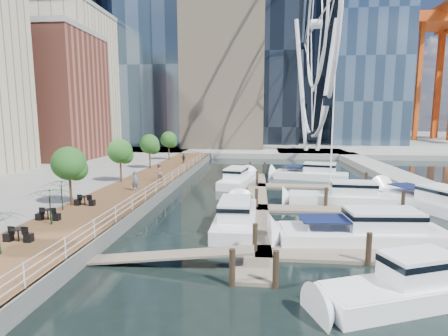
% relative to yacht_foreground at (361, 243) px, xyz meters
% --- Properties ---
extents(ground, '(520.00, 520.00, 0.00)m').
position_rel_yacht_foreground_xyz_m(ground, '(-9.62, -0.45, 0.00)').
color(ground, black).
rests_on(ground, ground).
extents(boardwalk, '(6.00, 60.00, 1.00)m').
position_rel_yacht_foreground_xyz_m(boardwalk, '(-18.62, 14.55, 0.50)').
color(boardwalk, brown).
rests_on(boardwalk, ground).
extents(seawall, '(0.25, 60.00, 1.00)m').
position_rel_yacht_foreground_xyz_m(seawall, '(-15.62, 14.55, 0.50)').
color(seawall, '#595954').
rests_on(seawall, ground).
extents(land_far, '(200.00, 114.00, 1.00)m').
position_rel_yacht_foreground_xyz_m(land_far, '(-9.62, 101.55, 0.50)').
color(land_far, gray).
rests_on(land_far, ground).
extents(breakwater, '(4.00, 60.00, 1.00)m').
position_rel_yacht_foreground_xyz_m(breakwater, '(10.38, 19.55, 0.50)').
color(breakwater, gray).
rests_on(breakwater, ground).
extents(pier, '(14.00, 12.00, 1.00)m').
position_rel_yacht_foreground_xyz_m(pier, '(4.38, 51.55, 0.50)').
color(pier, gray).
rests_on(pier, ground).
extents(railing, '(0.10, 60.00, 1.05)m').
position_rel_yacht_foreground_xyz_m(railing, '(-15.72, 14.55, 1.52)').
color(railing, white).
rests_on(railing, boardwalk).
extents(floating_docks, '(16.00, 34.00, 2.60)m').
position_rel_yacht_foreground_xyz_m(floating_docks, '(-1.66, 9.53, 0.49)').
color(floating_docks, '#6D6051').
rests_on(floating_docks, ground).
extents(midrise_condos, '(19.00, 67.00, 28.00)m').
position_rel_yacht_foreground_xyz_m(midrise_condos, '(-43.19, 26.37, 13.42)').
color(midrise_condos, '#BCAD8E').
rests_on(midrise_condos, ground).
extents(ferris_wheel, '(5.80, 45.60, 47.80)m').
position_rel_yacht_foreground_xyz_m(ferris_wheel, '(4.38, 51.55, 25.92)').
color(ferris_wheel, white).
rests_on(ferris_wheel, ground).
extents(street_trees, '(2.60, 42.60, 4.60)m').
position_rel_yacht_foreground_xyz_m(street_trees, '(-21.02, 13.55, 4.29)').
color(street_trees, '#3F2B1C').
rests_on(street_trees, ground).
extents(cafe_tables, '(2.50, 13.70, 0.74)m').
position_rel_yacht_foreground_xyz_m(cafe_tables, '(-20.02, -2.45, 1.37)').
color(cafe_tables, black).
rests_on(cafe_tables, ground).
extents(yacht_foreground, '(11.59, 3.90, 2.15)m').
position_rel_yacht_foreground_xyz_m(yacht_foreground, '(0.00, 0.00, 0.00)').
color(yacht_foreground, white).
rests_on(yacht_foreground, ground).
extents(pedestrian_near, '(0.78, 0.64, 1.83)m').
position_rel_yacht_foreground_xyz_m(pedestrian_near, '(-17.95, 9.35, 1.92)').
color(pedestrian_near, '#515B6C').
rests_on(pedestrian_near, boardwalk).
extents(pedestrian_mid, '(1.16, 1.21, 1.96)m').
position_rel_yacht_foreground_xyz_m(pedestrian_mid, '(-17.14, 14.26, 1.98)').
color(pedestrian_mid, '#906C63').
rests_on(pedestrian_mid, boardwalk).
extents(pedestrian_far, '(0.95, 0.79, 1.52)m').
position_rel_yacht_foreground_xyz_m(pedestrian_far, '(-17.62, 29.05, 1.76)').
color(pedestrian_far, '#2F343A').
rests_on(pedestrian_far, boardwalk).
extents(moored_yachts, '(23.77, 35.33, 11.50)m').
position_rel_yacht_foreground_xyz_m(moored_yachts, '(0.14, 10.10, 0.00)').
color(moored_yachts, white).
rests_on(moored_yachts, ground).
extents(cafe_seating, '(4.34, 11.15, 2.38)m').
position_rel_yacht_foreground_xyz_m(cafe_seating, '(-19.96, -1.68, 2.15)').
color(cafe_seating, '#0F3819').
rests_on(cafe_seating, ground).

